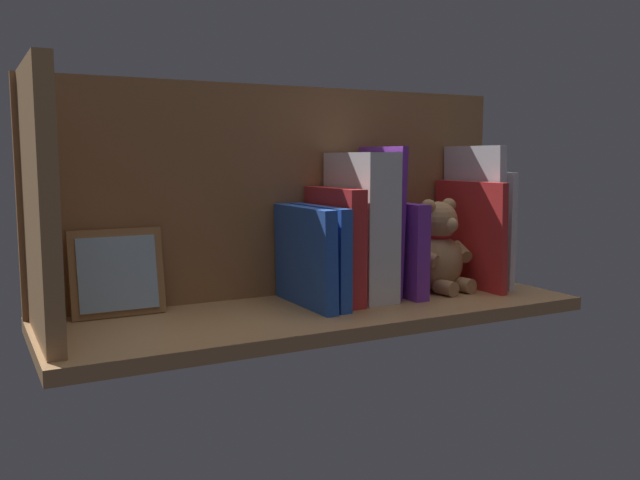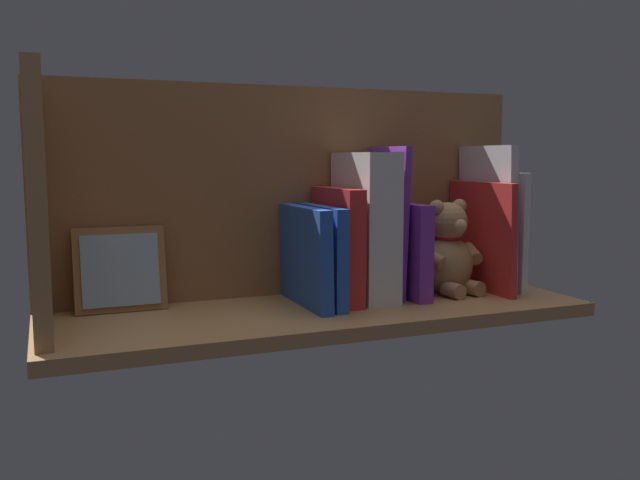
% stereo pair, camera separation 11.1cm
% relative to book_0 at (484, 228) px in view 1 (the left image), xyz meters
% --- Properties ---
extents(ground_plane, '(0.89, 0.30, 0.02)m').
position_rel_book_0_xyz_m(ground_plane, '(0.38, 0.03, -0.12)').
color(ground_plane, '#A87A4C').
extents(shelf_back_panel, '(0.89, 0.02, 0.37)m').
position_rel_book_0_xyz_m(shelf_back_panel, '(0.38, -0.09, 0.08)').
color(shelf_back_panel, '#9C673D').
rests_on(shelf_back_panel, ground_plane).
extents(shelf_side_divider, '(0.02, 0.24, 0.37)m').
position_rel_book_0_xyz_m(shelf_side_divider, '(0.80, 0.03, 0.08)').
color(shelf_side_divider, '#A87A4C').
rests_on(shelf_side_divider, ground_plane).
extents(book_0, '(0.01, 0.17, 0.22)m').
position_rel_book_0_xyz_m(book_0, '(0.00, 0.00, 0.00)').
color(book_0, silver).
rests_on(book_0, ground_plane).
extents(book_1, '(0.02, 0.16, 0.27)m').
position_rel_book_0_xyz_m(book_1, '(0.02, -0.00, 0.02)').
color(book_1, silver).
rests_on(book_1, ground_plane).
extents(book_2, '(0.02, 0.19, 0.20)m').
position_rel_book_0_xyz_m(book_2, '(0.05, 0.01, -0.01)').
color(book_2, red).
rests_on(book_2, ground_plane).
extents(teddy_bear, '(0.14, 0.12, 0.17)m').
position_rel_book_0_xyz_m(teddy_bear, '(0.12, 0.01, -0.03)').
color(teddy_bear, tan).
rests_on(teddy_bear, ground_plane).
extents(book_3, '(0.03, 0.17, 0.17)m').
position_rel_book_0_xyz_m(book_3, '(0.20, 0.00, -0.03)').
color(book_3, purple).
rests_on(book_3, ground_plane).
extents(book_4, '(0.02, 0.14, 0.26)m').
position_rel_book_0_xyz_m(book_4, '(0.23, -0.01, 0.02)').
color(book_4, purple).
rests_on(book_4, ground_plane).
extents(dictionary_thick_white, '(0.06, 0.16, 0.25)m').
position_rel_book_0_xyz_m(dictionary_thick_white, '(0.28, -0.00, 0.02)').
color(dictionary_thick_white, white).
rests_on(dictionary_thick_white, ground_plane).
extents(book_5, '(0.03, 0.17, 0.19)m').
position_rel_book_0_xyz_m(book_5, '(0.33, 0.00, -0.01)').
color(book_5, red).
rests_on(book_5, ground_plane).
extents(book_6, '(0.02, 0.18, 0.17)m').
position_rel_book_0_xyz_m(book_6, '(0.37, 0.01, -0.03)').
color(book_6, blue).
rests_on(book_6, ground_plane).
extents(book_7, '(0.03, 0.19, 0.17)m').
position_rel_book_0_xyz_m(book_7, '(0.39, 0.01, -0.03)').
color(book_7, blue).
rests_on(book_7, ground_plane).
extents(picture_frame_leaning, '(0.14, 0.04, 0.14)m').
position_rel_book_0_xyz_m(picture_frame_leaning, '(0.68, -0.06, -0.04)').
color(picture_frame_leaning, '#9E6B3D').
rests_on(picture_frame_leaning, ground_plane).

